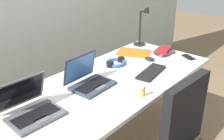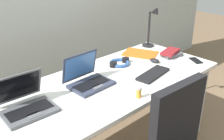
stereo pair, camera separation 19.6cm
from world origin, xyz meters
TOP-DOWN VIEW (x-y plane):
  - desk at (0.00, 0.00)m, footprint 1.80×0.80m
  - desk_lamp at (0.80, 0.28)m, footprint 0.12×0.18m
  - laptop_center at (-0.18, 0.06)m, footprint 0.31×0.27m
  - laptop_mid_desk at (-0.67, 0.05)m, footprint 0.32×0.30m
  - external_keyboard at (0.29, -0.17)m, footprint 0.34×0.17m
  - computer_mouse at (0.51, -0.01)m, footprint 0.07×0.10m
  - cell_phone at (0.80, -0.24)m, footprint 0.12×0.15m
  - headphones at (0.25, 0.17)m, footprint 0.21×0.18m
  - pill_bottle at (-0.05, -0.32)m, footprint 0.04×0.04m
  - book_stack at (0.73, -0.02)m, footprint 0.22×0.17m
  - paper_folder_far_corner at (0.57, 0.21)m, footprint 0.34×0.38m

SIDE VIEW (x-z plane):
  - desk at x=0.00m, z-range 0.31..1.05m
  - paper_folder_far_corner at x=0.57m, z-range 0.74..0.75m
  - cell_phone at x=0.80m, z-range 0.74..0.75m
  - external_keyboard at x=0.29m, z-range 0.74..0.76m
  - headphones at x=0.25m, z-range 0.74..0.78m
  - computer_mouse at x=0.51m, z-range 0.74..0.77m
  - book_stack at x=0.73m, z-range 0.74..0.80m
  - pill_bottle at x=-0.05m, z-range 0.74..0.82m
  - laptop_mid_desk at x=-0.67m, z-range 0.67..0.90m
  - laptop_center at x=-0.18m, z-range 0.67..0.90m
  - desk_lamp at x=0.80m, z-range 0.74..1.14m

